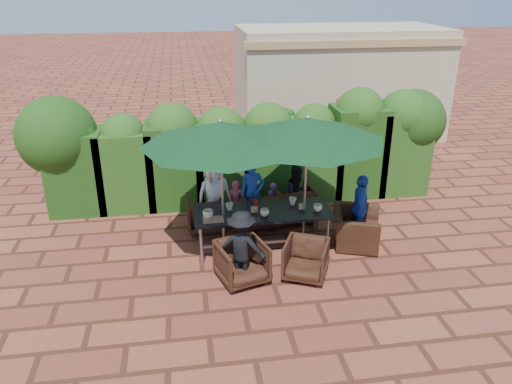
{
  "coord_description": "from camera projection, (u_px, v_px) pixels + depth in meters",
  "views": [
    {
      "loc": [
        -1.32,
        -7.75,
        4.54
      ],
      "look_at": [
        -0.06,
        0.4,
        0.98
      ],
      "focal_mm": 35.0,
      "sensor_mm": 36.0,
      "label": 1
    }
  ],
  "objects": [
    {
      "name": "pedestrian_c",
      "position": [
        362.0,
        128.0,
        13.0
      ],
      "size": [
        1.28,
        1.09,
        1.84
      ],
      "primitive_type": "imported",
      "rotation": [
        0.0,
        0.0,
        2.57
      ],
      "color": "gray",
      "rests_on": "ground"
    },
    {
      "name": "adult_near_left",
      "position": [
        242.0,
        247.0,
        7.86
      ],
      "size": [
        0.87,
        0.64,
        1.24
      ],
      "primitive_type": "imported",
      "rotation": [
        0.0,
        0.0,
        2.76
      ],
      "color": "black",
      "rests_on": "ground"
    },
    {
      "name": "chair_end_right",
      "position": [
        356.0,
        223.0,
        9.08
      ],
      "size": [
        0.93,
        1.13,
        0.85
      ],
      "primitive_type": "imported",
      "rotation": [
        0.0,
        0.0,
        1.23
      ],
      "color": "black",
      "rests_on": "ground"
    },
    {
      "name": "hedge_wall",
      "position": [
        242.0,
        144.0,
        10.61
      ],
      "size": [
        9.1,
        1.6,
        2.41
      ],
      "color": "#18370F",
      "rests_on": "ground"
    },
    {
      "name": "building",
      "position": [
        338.0,
        82.0,
        15.21
      ],
      "size": [
        6.2,
        3.08,
        3.2
      ],
      "color": "tan",
      "rests_on": "ground"
    },
    {
      "name": "serving_tray",
      "position": [
        213.0,
        219.0,
        8.45
      ],
      "size": [
        0.35,
        0.25,
        0.02
      ],
      "primitive_type": "cube",
      "color": "#A1724E",
      "rests_on": "dining_table"
    },
    {
      "name": "child_left",
      "position": [
        236.0,
        203.0,
        9.79
      ],
      "size": [
        0.37,
        0.31,
        0.91
      ],
      "primitive_type": "imported",
      "rotation": [
        0.0,
        0.0,
        -0.15
      ],
      "color": "#D84C63",
      "rests_on": "ground"
    },
    {
      "name": "number_block_right",
      "position": [
        302.0,
        206.0,
        8.84
      ],
      "size": [
        0.12,
        0.06,
        0.1
      ],
      "primitive_type": "cube",
      "color": "tan",
      "rests_on": "dining_table"
    },
    {
      "name": "ketchup_bottle",
      "position": [
        257.0,
        205.0,
        8.81
      ],
      "size": [
        0.04,
        0.04,
        0.17
      ],
      "primitive_type": "cylinder",
      "color": "#B20C0A",
      "rests_on": "dining_table"
    },
    {
      "name": "pedestrian_a",
      "position": [
        287.0,
        137.0,
        12.77
      ],
      "size": [
        1.44,
        0.54,
        1.53
      ],
      "primitive_type": "imported",
      "rotation": [
        0.0,
        0.0,
        3.16
      ],
      "color": "#268D2C",
      "rests_on": "ground"
    },
    {
      "name": "chair_far_left",
      "position": [
        206.0,
        211.0,
        9.64
      ],
      "size": [
        0.74,
        0.69,
        0.75
      ],
      "primitive_type": "imported",
      "rotation": [
        0.0,
        0.0,
        3.16
      ],
      "color": "black",
      "rests_on": "ground"
    },
    {
      "name": "ground",
      "position": [
        262.0,
        250.0,
        9.01
      ],
      "size": [
        80.0,
        80.0,
        0.0
      ],
      "primitive_type": "plane",
      "color": "brown",
      "rests_on": "ground"
    },
    {
      "name": "sauce_bottle",
      "position": [
        255.0,
        204.0,
        8.85
      ],
      "size": [
        0.04,
        0.04,
        0.17
      ],
      "primitive_type": "cylinder",
      "color": "#4C230C",
      "rests_on": "dining_table"
    },
    {
      "name": "umbrella_right",
      "position": [
        308.0,
        130.0,
        8.26
      ],
      "size": [
        2.67,
        2.67,
        2.46
      ],
      "color": "gray",
      "rests_on": "ground"
    },
    {
      "name": "cup_c",
      "position": [
        265.0,
        212.0,
        8.58
      ],
      "size": [
        0.16,
        0.16,
        0.13
      ],
      "primitive_type": "imported",
      "color": "beige",
      "rests_on": "dining_table"
    },
    {
      "name": "adult_far_mid",
      "position": [
        252.0,
        194.0,
        9.66
      ],
      "size": [
        0.54,
        0.47,
        1.36
      ],
      "primitive_type": "imported",
      "rotation": [
        0.0,
        0.0,
        0.15
      ],
      "color": "#2044B0",
      "rests_on": "ground"
    },
    {
      "name": "adult_far_left",
      "position": [
        215.0,
        194.0,
        9.61
      ],
      "size": [
        0.75,
        0.54,
        1.38
      ],
      "primitive_type": "imported",
      "rotation": [
        0.0,
        0.0,
        0.21
      ],
      "color": "white",
      "rests_on": "ground"
    },
    {
      "name": "adult_far_right",
      "position": [
        297.0,
        194.0,
        9.88
      ],
      "size": [
        0.65,
        0.53,
        1.17
      ],
      "primitive_type": "imported",
      "rotation": [
        0.0,
        0.0,
        0.4
      ],
      "color": "black",
      "rests_on": "ground"
    },
    {
      "name": "child_right",
      "position": [
        273.0,
        202.0,
        10.02
      ],
      "size": [
        0.31,
        0.27,
        0.78
      ],
      "primitive_type": "imported",
      "rotation": [
        0.0,
        0.0,
        -0.16
      ],
      "color": "#7D499E",
      "rests_on": "ground"
    },
    {
      "name": "cup_e",
      "position": [
        318.0,
        208.0,
        8.76
      ],
      "size": [
        0.16,
        0.16,
        0.13
      ],
      "primitive_type": "imported",
      "color": "beige",
      "rests_on": "dining_table"
    },
    {
      "name": "chair_far_right",
      "position": [
        293.0,
        202.0,
        10.0
      ],
      "size": [
        0.84,
        0.79,
        0.79
      ],
      "primitive_type": "imported",
      "rotation": [
        0.0,
        0.0,
        3.24
      ],
      "color": "black",
      "rests_on": "ground"
    },
    {
      "name": "dining_table",
      "position": [
        262.0,
        215.0,
        8.82
      ],
      "size": [
        2.41,
        0.9,
        0.75
      ],
      "color": "black",
      "rests_on": "ground"
    },
    {
      "name": "chair_near_left",
      "position": [
        242.0,
        260.0,
        7.97
      ],
      "size": [
        0.89,
        0.86,
        0.75
      ],
      "primitive_type": "imported",
      "rotation": [
        0.0,
        0.0,
        0.3
      ],
      "color": "black",
      "rests_on": "ground"
    },
    {
      "name": "pedestrian_b",
      "position": [
        339.0,
        130.0,
        13.0
      ],
      "size": [
        0.88,
        0.59,
        1.75
      ],
      "primitive_type": "imported",
      "rotation": [
        0.0,
        0.0,
        3.04
      ],
      "color": "#D84C63",
      "rests_on": "ground"
    },
    {
      "name": "cup_d",
      "position": [
        293.0,
        201.0,
        9.01
      ],
      "size": [
        0.14,
        0.14,
        0.13
      ],
      "primitive_type": "imported",
      "color": "beige",
      "rests_on": "dining_table"
    },
    {
      "name": "number_block_left",
      "position": [
        254.0,
        209.0,
        8.73
      ],
      "size": [
        0.12,
        0.06,
        0.1
      ],
      "primitive_type": "cube",
      "color": "tan",
      "rests_on": "dining_table"
    },
    {
      "name": "chair_far_mid",
      "position": [
        260.0,
        206.0,
        9.81
      ],
      "size": [
        0.82,
        0.78,
        0.78
      ],
      "primitive_type": "imported",
      "rotation": [
        0.0,
        0.0,
        3.23
      ],
      "color": "black",
      "rests_on": "ground"
    },
    {
      "name": "cup_a",
      "position": [
        208.0,
        214.0,
        8.51
      ],
      "size": [
        0.18,
        0.18,
        0.14
      ],
      "primitive_type": "imported",
      "color": "beige",
      "rests_on": "dining_table"
    },
    {
      "name": "chair_near_right",
      "position": [
        306.0,
        258.0,
        8.09
      ],
      "size": [
        0.88,
        0.86,
        0.7
      ],
      "primitive_type": "imported",
      "rotation": [
        0.0,
        0.0,
        -0.43
      ],
      "color": "black",
      "rests_on": "ground"
    },
    {
      "name": "umbrella_left",
      "position": [
        221.0,
        134.0,
        8.04
      ],
      "size": [
        2.66,
        2.66,
        2.46
      ],
      "color": "gray",
      "rests_on": "ground"
    },
    {
      "name": "adult_end_right",
      "position": [
        360.0,
        208.0,
        9.13
      ],
      "size": [
        0.58,
        0.83,
        1.29
      ],
      "primitive_type": "imported",
      "rotation": [
        0.0,
        0.0,
        1.28
      ],
      "color": "#2044B0",
      "rests_on": "ground"
    },
    {
      "name": "cup_b",
      "position": [
        230.0,
        207.0,
        8.8
      ],
      "size": [
        0.14,
        0.14,
        0.13
      ],
      "primitive_type": "imported",
      "color": "beige",
      "rests_on": "dining_table"
    }
  ]
}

